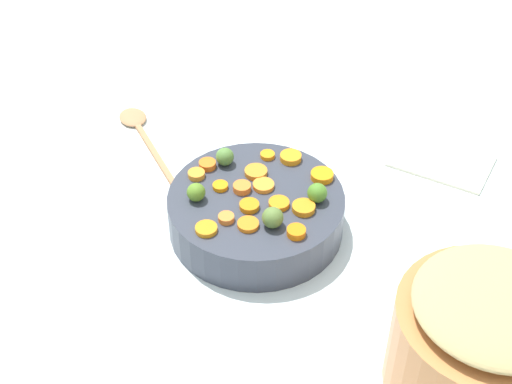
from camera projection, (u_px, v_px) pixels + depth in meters
The scene contains 26 objects.
tabletop at pixel (263, 214), 1.29m from camera, with size 2.40×2.40×0.02m, color silver.
serving_bowl_carrots at pixel (256, 213), 1.23m from camera, with size 0.29×0.29×0.07m, color #363B47.
metal_pot at pixel (482, 351), 0.97m from camera, with size 0.24×0.24×0.15m, color #C57A43.
stuffing_mound at pixel (497, 305), 0.91m from camera, with size 0.21×0.21×0.03m, color tan.
carrot_slice_0 at pixel (322, 177), 1.24m from camera, with size 0.04×0.04×0.01m, color orange.
carrot_slice_1 at pixel (279, 203), 1.19m from camera, with size 0.03×0.03×0.01m, color orange.
carrot_slice_2 at pixel (226, 218), 1.16m from camera, with size 0.03×0.03×0.01m, color orange.
carrot_slice_3 at pixel (206, 229), 1.14m from camera, with size 0.03×0.03×0.01m, color orange.
carrot_slice_4 at pixel (248, 224), 1.15m from camera, with size 0.03×0.03×0.01m, color orange.
carrot_slice_5 at pixel (220, 186), 1.22m from camera, with size 0.03×0.03×0.01m, color orange.
carrot_slice_6 at pixel (256, 172), 1.25m from camera, with size 0.04×0.04×0.01m, color orange.
carrot_slice_7 at pixel (304, 208), 1.18m from camera, with size 0.04×0.04×0.01m, color orange.
carrot_slice_8 at pixel (291, 157), 1.28m from camera, with size 0.04×0.04×0.01m, color orange.
carrot_slice_9 at pixel (249, 206), 1.18m from camera, with size 0.03×0.03×0.01m, color orange.
carrot_slice_10 at pixel (207, 165), 1.26m from camera, with size 0.03×0.03×0.01m, color orange.
carrot_slice_11 at pixel (262, 185), 1.22m from camera, with size 0.04×0.04×0.01m, color orange.
carrot_slice_12 at pixel (268, 155), 1.28m from camera, with size 0.02×0.02×0.01m, color orange.
carrot_slice_13 at pixel (296, 232), 1.14m from camera, with size 0.03×0.03×0.01m, color orange.
carrot_slice_14 at pixel (196, 174), 1.24m from camera, with size 0.03×0.03×0.01m, color orange.
carrot_slice_15 at pixel (242, 188), 1.21m from camera, with size 0.03×0.03×0.01m, color orange.
brussels_sprout_0 at pixel (225, 157), 1.26m from camera, with size 0.03×0.03×0.03m, color #517E37.
brussels_sprout_1 at pixel (317, 193), 1.19m from camera, with size 0.03×0.03×0.03m, color #4A8027.
brussels_sprout_2 at pixel (196, 192), 1.19m from camera, with size 0.03×0.03×0.03m, color #578125.
brussels_sprout_3 at pixel (273, 218), 1.14m from camera, with size 0.03×0.03×0.03m, color #597735.
wooden_spoon at pixel (139, 128), 1.46m from camera, with size 0.14×0.25×0.01m.
dish_towel at pixel (441, 161), 1.38m from camera, with size 0.18×0.12×0.01m, color silver.
Camera 1 is at (-0.02, -0.95, 0.89)m, focal length 52.20 mm.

